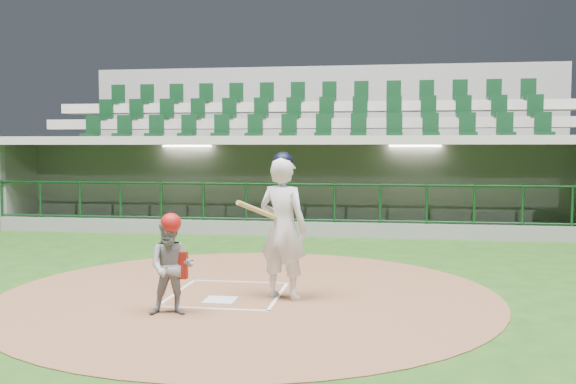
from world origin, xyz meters
name	(u,v)px	position (x,y,z in m)	size (l,w,h in m)	color
ground	(232,291)	(0.00, 0.00, 0.00)	(120.00, 120.00, 0.00)	#1E4413
dirt_circle	(249,294)	(0.30, -0.20, 0.01)	(7.20, 7.20, 0.01)	brown
home_plate	(220,300)	(0.00, -0.70, 0.02)	(0.43, 0.43, 0.02)	silver
batter_box_chalk	(227,294)	(0.00, -0.30, 0.02)	(1.55, 1.80, 0.01)	silver
dugout_structure	(303,191)	(0.08, 7.82, 0.96)	(16.40, 3.70, 3.00)	gray
seating_deck	(313,170)	(0.00, 10.91, 1.42)	(17.00, 6.72, 5.15)	slate
batter	(283,226)	(0.83, -0.41, 1.03)	(0.96, 0.99, 2.06)	silver
catcher	(171,265)	(-0.43, -1.48, 0.65)	(0.66, 0.56, 1.30)	gray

